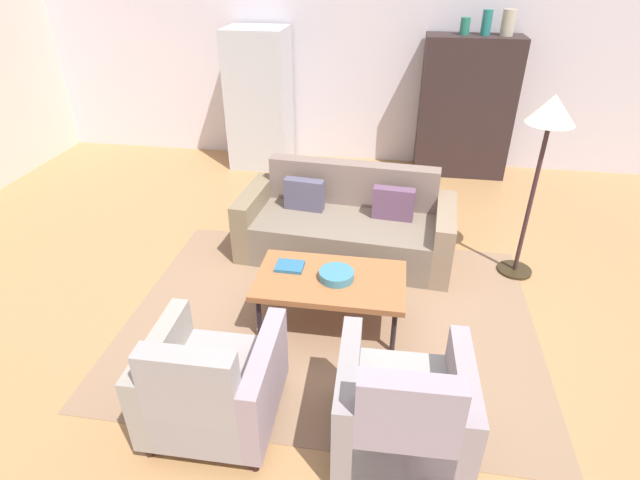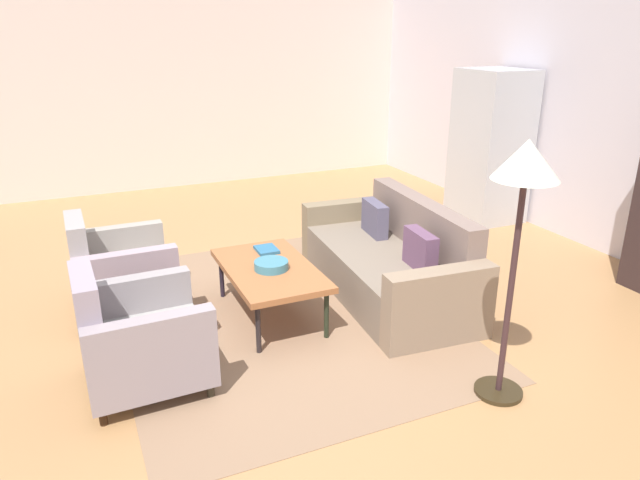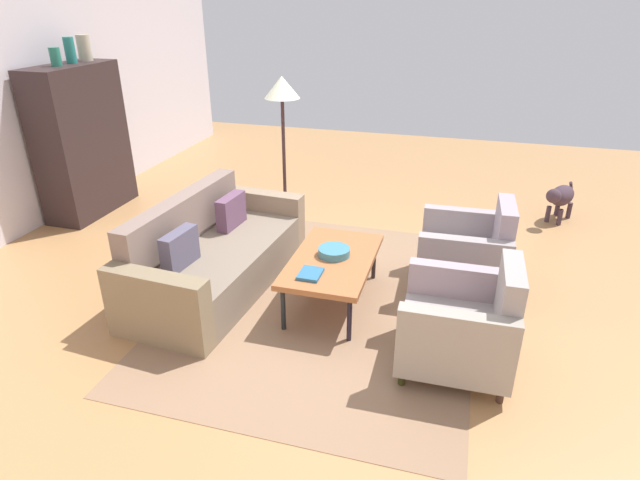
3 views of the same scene
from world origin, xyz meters
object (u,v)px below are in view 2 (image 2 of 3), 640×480
object	(u,v)px
couch	(393,263)
fruit_bowl	(271,265)
coffee_table	(270,271)
armchair_right	(135,341)
floor_lamp	(524,185)
refrigerator	(490,146)
book_stack	(267,250)
armchair_left	(116,275)

from	to	relation	value
couch	fruit_bowl	world-z (taller)	couch
coffee_table	armchair_right	distance (m)	1.31
armchair_right	fruit_bowl	xyz separation A→B (m)	(-0.55, 1.17, 0.14)
floor_lamp	couch	bearing A→B (deg)	174.76
couch	armchair_right	world-z (taller)	armchair_right
armchair_right	floor_lamp	distance (m)	2.68
refrigerator	floor_lamp	size ratio (longest dim) A/B	1.08
book_stack	floor_lamp	world-z (taller)	floor_lamp
armchair_right	refrigerator	world-z (taller)	refrigerator
armchair_right	book_stack	world-z (taller)	armchair_right
couch	coffee_table	size ratio (longest dim) A/B	1.80
coffee_table	refrigerator	distance (m)	3.75
book_stack	fruit_bowl	bearing A→B (deg)	-13.51
coffee_table	refrigerator	bearing A→B (deg)	113.22
floor_lamp	book_stack	bearing A→B (deg)	-155.24
book_stack	couch	bearing A→B (deg)	71.73
book_stack	refrigerator	size ratio (longest dim) A/B	0.12
coffee_table	book_stack	size ratio (longest dim) A/B	5.25
fruit_bowl	couch	bearing A→B (deg)	92.03
couch	refrigerator	distance (m)	2.75
fruit_bowl	floor_lamp	world-z (taller)	floor_lamp
couch	refrigerator	xyz separation A→B (m)	(-1.47, 2.23, 0.64)
couch	floor_lamp	world-z (taller)	floor_lamp
refrigerator	fruit_bowl	bearing A→B (deg)	-66.10
couch	floor_lamp	distance (m)	2.04
coffee_table	book_stack	world-z (taller)	book_stack
coffee_table	armchair_right	xyz separation A→B (m)	(0.60, -1.17, -0.07)
armchair_left	fruit_bowl	distance (m)	1.34
armchair_left	coffee_table	bearing A→B (deg)	62.16
couch	armchair_left	size ratio (longest dim) A/B	2.45
book_stack	refrigerator	bearing A→B (deg)	108.52
coffee_table	fruit_bowl	world-z (taller)	fruit_bowl
couch	book_stack	xyz separation A→B (m)	(-0.36, -1.09, 0.18)
refrigerator	floor_lamp	bearing A→B (deg)	-37.17
armchair_left	refrigerator	xyz separation A→B (m)	(-0.87, 4.58, 0.58)
coffee_table	couch	bearing A→B (deg)	89.69
armchair_right	book_stack	size ratio (longest dim) A/B	3.85
armchair_left	armchair_right	distance (m)	1.20
coffee_table	floor_lamp	bearing A→B (deg)	31.64
couch	fruit_bowl	bearing A→B (deg)	96.23
coffee_table	floor_lamp	distance (m)	2.22
coffee_table	armchair_left	bearing A→B (deg)	-117.19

